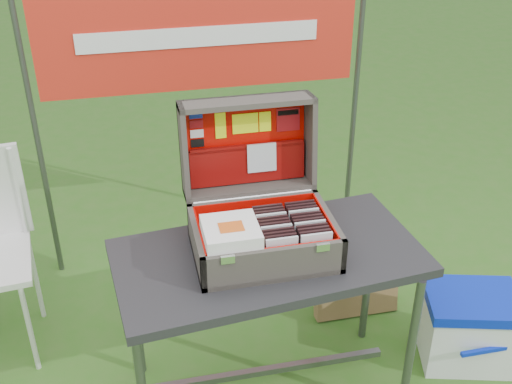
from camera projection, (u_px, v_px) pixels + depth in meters
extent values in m
cube|color=black|center=(269.00, 258.00, 2.52)|extent=(1.26, 0.72, 0.04)
cylinder|color=#59595B|center=(411.00, 350.00, 2.61)|extent=(0.04, 0.04, 0.71)
cylinder|color=#59595B|center=(135.00, 311.00, 2.81)|extent=(0.04, 0.04, 0.71)
cylinder|color=#59595B|center=(368.00, 279.00, 3.02)|extent=(0.04, 0.04, 0.71)
cube|color=#59595B|center=(267.00, 370.00, 2.83)|extent=(1.05, 0.03, 0.03)
cube|color=#49443F|center=(264.00, 251.00, 2.51)|extent=(0.54, 0.39, 0.02)
cube|color=#49443F|center=(275.00, 266.00, 2.32)|extent=(0.54, 0.02, 0.15)
cube|color=#49443F|center=(254.00, 213.00, 2.63)|extent=(0.54, 0.02, 0.15)
cube|color=#49443F|center=(197.00, 246.00, 2.43)|extent=(0.02, 0.39, 0.15)
cube|color=#49443F|center=(328.00, 230.00, 2.53)|extent=(0.02, 0.39, 0.15)
cube|color=red|center=(264.00, 248.00, 2.50)|extent=(0.50, 0.35, 0.01)
cube|color=silver|center=(228.00, 260.00, 2.25)|extent=(0.05, 0.01, 0.03)
cube|color=silver|center=(323.00, 247.00, 2.32)|extent=(0.05, 0.01, 0.03)
cylinder|color=silver|center=(253.00, 197.00, 2.61)|extent=(0.49, 0.02, 0.02)
cube|color=#49443F|center=(245.00, 141.00, 2.65)|extent=(0.54, 0.06, 0.39)
cube|color=#49443F|center=(247.00, 102.00, 2.52)|extent=(0.54, 0.15, 0.04)
cube|color=#49443F|center=(249.00, 188.00, 2.67)|extent=(0.54, 0.15, 0.04)
cube|color=#49443F|center=(184.00, 152.00, 2.54)|extent=(0.02, 0.19, 0.40)
cube|color=#49443F|center=(310.00, 140.00, 2.64)|extent=(0.02, 0.19, 0.40)
cube|color=red|center=(246.00, 142.00, 2.64)|extent=(0.50, 0.04, 0.34)
cube|color=red|center=(274.00, 261.00, 2.33)|extent=(0.50, 0.01, 0.12)
cube|color=red|center=(254.00, 213.00, 2.62)|extent=(0.50, 0.01, 0.12)
cube|color=red|center=(200.00, 244.00, 2.43)|extent=(0.01, 0.35, 0.12)
cube|color=red|center=(325.00, 228.00, 2.52)|extent=(0.01, 0.35, 0.12)
cube|color=#730907|center=(247.00, 164.00, 2.66)|extent=(0.48, 0.05, 0.16)
cube|color=#730907|center=(247.00, 147.00, 2.62)|extent=(0.47, 0.02, 0.02)
cube|color=silver|center=(262.00, 158.00, 2.64)|extent=(0.12, 0.02, 0.12)
cube|color=#1933B2|center=(196.00, 115.00, 2.54)|extent=(0.05, 0.01, 0.03)
cube|color=#A91117|center=(196.00, 124.00, 2.55)|extent=(0.05, 0.01, 0.03)
cube|color=white|center=(197.00, 134.00, 2.57)|extent=(0.05, 0.01, 0.03)
cube|color=black|center=(198.00, 143.00, 2.59)|extent=(0.05, 0.01, 0.03)
cube|color=#DCF314|center=(221.00, 126.00, 2.58)|extent=(0.04, 0.01, 0.11)
cube|color=#DCF314|center=(245.00, 123.00, 2.60)|extent=(0.11, 0.01, 0.08)
cube|color=#DCF314|center=(265.00, 122.00, 2.61)|extent=(0.05, 0.01, 0.08)
cube|color=#A91117|center=(288.00, 120.00, 2.63)|extent=(0.10, 0.01, 0.10)
cube|color=black|center=(288.00, 112.00, 2.62)|extent=(0.09, 0.01, 0.02)
cube|color=silver|center=(282.00, 254.00, 2.35)|extent=(0.12, 0.01, 0.14)
cube|color=black|center=(280.00, 250.00, 2.37)|extent=(0.12, 0.01, 0.14)
cube|color=black|center=(279.00, 247.00, 2.38)|extent=(0.12, 0.01, 0.14)
cube|color=black|center=(278.00, 244.00, 2.40)|extent=(0.12, 0.01, 0.14)
cube|color=silver|center=(276.00, 241.00, 2.42)|extent=(0.12, 0.01, 0.14)
cube|color=black|center=(275.00, 238.00, 2.44)|extent=(0.12, 0.01, 0.14)
cube|color=black|center=(273.00, 235.00, 2.46)|extent=(0.12, 0.01, 0.14)
cube|color=black|center=(272.00, 232.00, 2.47)|extent=(0.12, 0.01, 0.14)
cube|color=silver|center=(271.00, 229.00, 2.49)|extent=(0.12, 0.01, 0.14)
cube|color=black|center=(270.00, 226.00, 2.51)|extent=(0.12, 0.01, 0.14)
cube|color=black|center=(268.00, 223.00, 2.53)|extent=(0.12, 0.01, 0.14)
cube|color=black|center=(267.00, 220.00, 2.55)|extent=(0.12, 0.01, 0.14)
cube|color=silver|center=(316.00, 249.00, 2.37)|extent=(0.12, 0.01, 0.14)
cube|color=black|center=(314.00, 246.00, 2.39)|extent=(0.12, 0.01, 0.14)
cube|color=black|center=(313.00, 243.00, 2.41)|extent=(0.12, 0.01, 0.14)
cube|color=black|center=(311.00, 240.00, 2.43)|extent=(0.12, 0.01, 0.14)
cube|color=silver|center=(309.00, 237.00, 2.44)|extent=(0.12, 0.01, 0.14)
cube|color=black|center=(308.00, 234.00, 2.46)|extent=(0.12, 0.01, 0.14)
cube|color=black|center=(306.00, 231.00, 2.48)|extent=(0.12, 0.01, 0.14)
cube|color=black|center=(305.00, 228.00, 2.50)|extent=(0.12, 0.01, 0.14)
cube|color=silver|center=(303.00, 225.00, 2.52)|extent=(0.12, 0.01, 0.14)
cube|color=black|center=(302.00, 222.00, 2.53)|extent=(0.12, 0.01, 0.14)
cube|color=black|center=(300.00, 219.00, 2.55)|extent=(0.12, 0.01, 0.14)
cube|color=black|center=(299.00, 216.00, 2.57)|extent=(0.12, 0.01, 0.14)
cube|color=white|center=(231.00, 237.00, 2.35)|extent=(0.20, 0.20, 0.00)
cube|color=white|center=(231.00, 235.00, 2.35)|extent=(0.20, 0.20, 0.00)
cube|color=white|center=(231.00, 234.00, 2.35)|extent=(0.20, 0.20, 0.00)
cube|color=white|center=(231.00, 233.00, 2.35)|extent=(0.20, 0.20, 0.00)
cube|color=white|center=(231.00, 232.00, 2.34)|extent=(0.20, 0.20, 0.00)
cube|color=white|center=(231.00, 231.00, 2.34)|extent=(0.20, 0.20, 0.00)
cube|color=white|center=(231.00, 230.00, 2.34)|extent=(0.20, 0.20, 0.00)
cube|color=white|center=(231.00, 229.00, 2.34)|extent=(0.20, 0.20, 0.00)
cube|color=white|center=(231.00, 227.00, 2.33)|extent=(0.20, 0.20, 0.00)
cube|color=white|center=(231.00, 226.00, 2.33)|extent=(0.20, 0.20, 0.00)
cube|color=#D85919|center=(231.00, 227.00, 2.32)|extent=(0.09, 0.07, 0.00)
cube|color=white|center=(467.00, 331.00, 2.99)|extent=(0.46, 0.39, 0.32)
cube|color=#0825BE|center=(473.00, 301.00, 2.90)|extent=(0.48, 0.41, 0.05)
cube|color=#0825BE|center=(487.00, 350.00, 2.83)|extent=(0.25, 0.02, 0.02)
cylinder|color=silver|center=(30.00, 328.00, 2.88)|extent=(0.02, 0.02, 0.49)
cylinder|color=silver|center=(36.00, 278.00, 3.20)|extent=(0.02, 0.02, 0.49)
cylinder|color=silver|center=(18.00, 193.00, 2.98)|extent=(0.02, 0.02, 0.46)
cube|color=olive|center=(356.00, 274.00, 3.25)|extent=(0.43, 0.15, 0.46)
cylinder|color=#59595B|center=(36.00, 134.00, 3.24)|extent=(0.03, 0.03, 1.70)
cylinder|color=#59595B|center=(355.00, 106.00, 3.56)|extent=(0.03, 0.03, 1.70)
cube|color=red|center=(199.00, 36.00, 3.16)|extent=(1.60, 0.02, 0.55)
cube|color=white|center=(200.00, 37.00, 3.15)|extent=(1.20, 0.00, 0.10)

